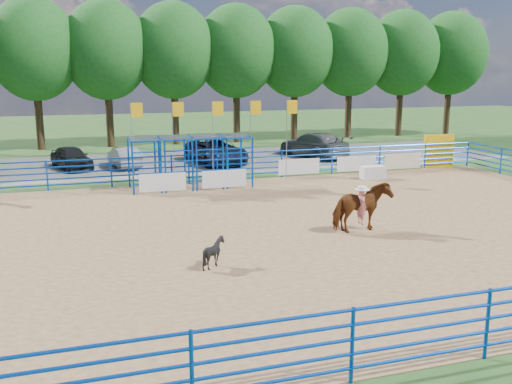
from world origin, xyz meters
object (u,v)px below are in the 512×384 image
(announcer_table, at_px, (373,172))
(car_a, at_px, (71,158))
(car_d, at_px, (313,145))
(car_c, at_px, (216,151))
(horse_and_rider, at_px, (362,206))
(car_b, at_px, (124,157))
(calf, at_px, (214,252))

(announcer_table, height_order, car_a, car_a)
(car_a, distance_m, car_d, 15.53)
(car_c, distance_m, car_d, 6.92)
(car_a, bearing_deg, horse_and_rider, -78.67)
(car_a, height_order, car_b, car_a)
(car_a, bearing_deg, calf, -96.91)
(calf, height_order, car_c, car_c)
(calf, height_order, car_a, car_a)
(car_b, relative_size, car_c, 0.66)
(horse_and_rider, relative_size, car_c, 0.41)
(car_c, bearing_deg, horse_and_rider, -93.02)
(car_b, bearing_deg, car_c, 168.81)
(horse_and_rider, height_order, calf, horse_and_rider)
(calf, distance_m, car_d, 22.65)
(announcer_table, relative_size, car_c, 0.23)
(car_b, height_order, car_c, car_c)
(horse_and_rider, bearing_deg, calf, -160.83)
(horse_and_rider, distance_m, car_b, 18.30)
(car_c, bearing_deg, calf, -111.27)
(car_a, distance_m, car_b, 3.04)
(announcer_table, bearing_deg, car_a, 151.69)
(horse_and_rider, height_order, car_d, horse_and_rider)
(car_d, bearing_deg, car_a, -15.42)
(calf, distance_m, car_c, 19.38)
(announcer_table, distance_m, car_d, 8.43)
(announcer_table, xyz_separation_m, car_c, (-6.71, 7.75, 0.42))
(horse_and_rider, distance_m, calf, 6.30)
(car_d, bearing_deg, announcer_table, 72.88)
(announcer_table, bearing_deg, calf, -135.93)
(car_c, xyz_separation_m, car_d, (6.88, 0.66, 0.04))
(car_a, relative_size, car_d, 0.70)
(calf, bearing_deg, announcer_table, -44.08)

